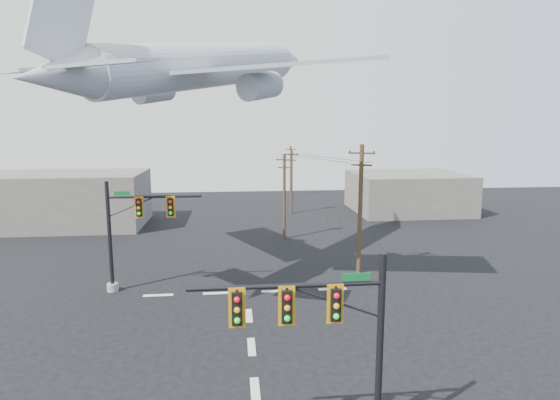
{
  "coord_description": "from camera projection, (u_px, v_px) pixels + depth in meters",
  "views": [
    {
      "loc": [
        -0.79,
        -18.82,
        11.56
      ],
      "look_at": [
        1.6,
        5.0,
        7.58
      ],
      "focal_mm": 30.0,
      "sensor_mm": 36.0,
      "label": 1
    }
  ],
  "objects": [
    {
      "name": "utility_pole_a",
      "position": [
        360.0,
        207.0,
        35.45
      ],
      "size": [
        1.88,
        0.93,
        9.96
      ],
      "rotation": [
        0.0,
        0.0,
        -0.42
      ],
      "color": "#472E1E",
      "rests_on": "ground"
    },
    {
      "name": "signal_mast_near",
      "position": [
        334.0,
        343.0,
        16.05
      ],
      "size": [
        6.96,
        0.79,
        7.19
      ],
      "color": "gray",
      "rests_on": "ground"
    },
    {
      "name": "airliner",
      "position": [
        204.0,
        67.0,
        32.2
      ],
      "size": [
        22.37,
        24.55,
        7.29
      ],
      "rotation": [
        0.0,
        -0.14,
        0.94
      ],
      "color": "#A0A4AC"
    },
    {
      "name": "power_lines",
      "position": [
        296.0,
        155.0,
        53.74
      ],
      "size": [
        6.23,
        39.19,
        1.17
      ],
      "color": "black"
    },
    {
      "name": "building_left",
      "position": [
        62.0,
        200.0,
        52.34
      ],
      "size": [
        18.0,
        10.0,
        6.0
      ],
      "primitive_type": "cube",
      "color": "#68625C",
      "rests_on": "ground"
    },
    {
      "name": "utility_pole_d",
      "position": [
        291.0,
        170.0,
        74.03
      ],
      "size": [
        1.62,
        0.5,
        7.92
      ],
      "rotation": [
        0.0,
        0.0,
        0.24
      ],
      "color": "#472E1E",
      "rests_on": "ground"
    },
    {
      "name": "signal_mast_far",
      "position": [
        129.0,
        233.0,
        31.88
      ],
      "size": [
        6.66,
        0.84,
        7.68
      ],
      "color": "gray",
      "rests_on": "ground"
    },
    {
      "name": "utility_pole_c",
      "position": [
        292.0,
        181.0,
        59.41
      ],
      "size": [
        1.66,
        0.3,
        8.13
      ],
      "rotation": [
        0.0,
        0.0,
        -0.12
      ],
      "color": "#472E1E",
      "rests_on": "ground"
    },
    {
      "name": "utility_pole_b",
      "position": [
        284.0,
        195.0,
        46.35
      ],
      "size": [
        1.64,
        0.76,
        8.53
      ],
      "rotation": [
        0.0,
        0.0,
        -0.39
      ],
      "color": "#472E1E",
      "rests_on": "ground"
    },
    {
      "name": "ground",
      "position": [
        255.0,
        390.0,
        20.45
      ],
      "size": [
        120.0,
        120.0,
        0.0
      ],
      "primitive_type": "plane",
      "color": "black",
      "rests_on": "ground"
    },
    {
      "name": "building_right",
      "position": [
        408.0,
        192.0,
        61.47
      ],
      "size": [
        14.0,
        12.0,
        5.0
      ],
      "primitive_type": "cube",
      "color": "#68625C",
      "rests_on": "ground"
    },
    {
      "name": "lane_markings",
      "position": [
        251.0,
        335.0,
        25.68
      ],
      "size": [
        14.0,
        21.2,
        0.01
      ],
      "color": "beige",
      "rests_on": "ground"
    }
  ]
}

